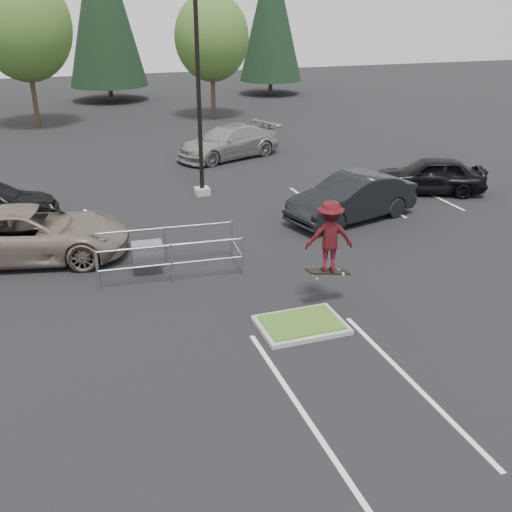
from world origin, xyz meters
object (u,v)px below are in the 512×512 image
object	(u,v)px
decid_b	(25,30)
car_r_charc	(352,198)
conif_c	(271,12)
car_r_black	(431,175)
car_far_silver	(230,142)
car_l_tan	(30,233)
decid_c	(211,40)
light_pole	(198,87)
skateboarder	(330,237)
cart_corral	(152,250)

from	to	relation	value
decid_b	car_r_charc	world-z (taller)	decid_b
conif_c	car_r_charc	bearing A→B (deg)	-105.34
car_r_charc	car_r_black	bearing A→B (deg)	97.35
car_r_charc	car_r_black	world-z (taller)	car_r_charc
car_r_black	car_far_silver	world-z (taller)	car_far_silver
car_r_black	car_l_tan	bearing A→B (deg)	-59.34
decid_c	car_r_black	size ratio (longest dim) A/B	1.80
conif_c	car_l_tan	distance (m)	38.82
light_pole	decid_c	size ratio (longest dim) A/B	1.21
decid_c	skateboarder	xyz separation A→B (m)	(-4.79, -28.83, -3.27)
cart_corral	car_l_tan	xyz separation A→B (m)	(-3.51, 2.53, 0.08)
light_pole	car_l_tan	world-z (taller)	light_pole
skateboarder	car_far_silver	world-z (taller)	skateboarder
light_pole	cart_corral	distance (m)	9.06
car_r_black	decid_b	bearing A→B (deg)	-119.32
light_pole	decid_b	size ratio (longest dim) A/B	1.05
light_pole	car_r_charc	world-z (taller)	light_pole
cart_corral	car_r_charc	size ratio (longest dim) A/B	0.85
skateboarder	car_far_silver	size ratio (longest dim) A/B	0.37
light_pole	car_r_black	world-z (taller)	light_pole
car_l_tan	car_r_black	xyz separation A→B (m)	(16.50, 1.91, -0.07)
car_far_silver	car_r_black	bearing A→B (deg)	15.31
light_pole	skateboarder	xyz separation A→B (m)	(0.70, -11.00, -2.57)
car_r_black	light_pole	bearing A→B (deg)	-83.51
light_pole	car_far_silver	distance (m)	7.71
car_r_black	car_far_silver	size ratio (longest dim) A/B	0.80
decid_b	car_r_black	size ratio (longest dim) A/B	2.07
conif_c	skateboarder	size ratio (longest dim) A/B	5.72
car_far_silver	skateboarder	bearing A→B (deg)	-28.11
car_l_tan	car_r_charc	world-z (taller)	car_r_charc
decid_c	conif_c	bearing A→B (deg)	50.36
skateboarder	car_l_tan	size ratio (longest dim) A/B	0.35
decid_c	car_far_silver	bearing A→B (deg)	-101.35
skateboarder	car_r_black	distance (m)	11.95
decid_c	car_l_tan	world-z (taller)	decid_c
car_r_charc	light_pole	bearing A→B (deg)	-152.20
decid_b	skateboarder	distance (m)	30.67
cart_corral	car_r_black	world-z (taller)	car_r_black
decid_c	car_l_tan	size ratio (longest dim) A/B	1.36
cart_corral	car_r_charc	world-z (taller)	car_r_charc
decid_c	skateboarder	world-z (taller)	decid_c
decid_b	car_far_silver	bearing A→B (deg)	-52.48
conif_c	car_far_silver	size ratio (longest dim) A/B	2.14
decid_b	car_r_black	distance (m)	27.35
decid_b	decid_c	world-z (taller)	decid_b
decid_b	car_far_silver	size ratio (longest dim) A/B	1.65
car_far_silver	decid_b	bearing A→B (deg)	-162.50
light_pole	car_r_charc	bearing A→B (deg)	-47.47
light_pole	decid_b	xyz separation A→B (m)	(-6.51, 18.53, 1.48)
skateboarder	car_r_black	xyz separation A→B (m)	(8.80, 7.99, -1.19)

